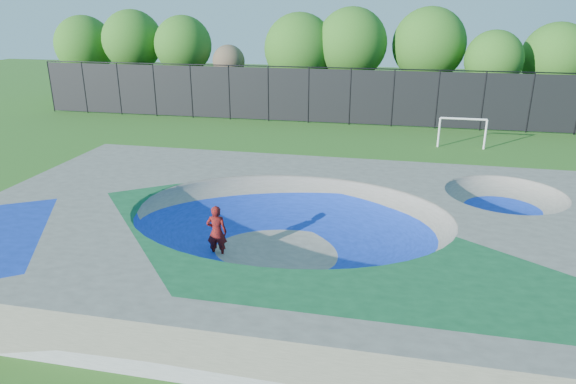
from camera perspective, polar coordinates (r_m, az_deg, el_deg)
ground at (r=17.94m, az=0.15°, el=-6.65°), size 120.00×120.00×0.00m
skate_deck at (r=17.62m, az=0.15°, el=-4.47°), size 22.00×14.00×1.50m
skater at (r=17.32m, az=-7.92°, el=-4.43°), size 0.73×0.52×1.88m
skateboard at (r=17.71m, az=-7.78°, el=-7.13°), size 0.79×0.26×0.05m
soccer_goal at (r=32.51m, az=18.84°, el=6.82°), size 2.78×0.12×1.83m
fence at (r=37.33m, az=6.92°, el=10.59°), size 48.09×0.09×4.04m
treeline at (r=42.12m, az=7.81°, el=15.54°), size 53.66×7.74×8.12m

